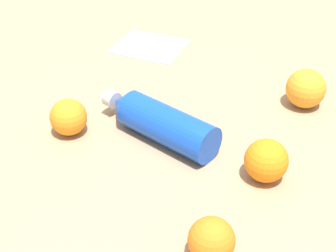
{
  "coord_description": "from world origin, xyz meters",
  "views": [
    {
      "loc": [
        0.55,
        -0.58,
        0.57
      ],
      "look_at": [
        -0.01,
        -0.05,
        0.04
      ],
      "focal_mm": 53.77,
      "sensor_mm": 36.0,
      "label": 1
    }
  ],
  "objects_px": {
    "water_bottle": "(159,122)",
    "folded_napkin": "(150,46)",
    "orange_3": "(68,117)",
    "orange_2": "(306,88)",
    "orange_1": "(266,161)",
    "orange_0": "(211,240)"
  },
  "relations": [
    {
      "from": "orange_2",
      "to": "folded_napkin",
      "type": "xyz_separation_m",
      "value": [
        -0.43,
        -0.05,
        -0.04
      ]
    },
    {
      "from": "water_bottle",
      "to": "orange_2",
      "type": "height_order",
      "value": "orange_2"
    },
    {
      "from": "orange_2",
      "to": "folded_napkin",
      "type": "height_order",
      "value": "orange_2"
    },
    {
      "from": "orange_1",
      "to": "folded_napkin",
      "type": "bearing_deg",
      "value": 159.06
    },
    {
      "from": "water_bottle",
      "to": "folded_napkin",
      "type": "distance_m",
      "value": 0.4
    },
    {
      "from": "orange_2",
      "to": "orange_3",
      "type": "bearing_deg",
      "value": -121.68
    },
    {
      "from": "orange_0",
      "to": "folded_napkin",
      "type": "distance_m",
      "value": 0.7
    },
    {
      "from": "orange_1",
      "to": "orange_2",
      "type": "bearing_deg",
      "value": 109.47
    },
    {
      "from": "water_bottle",
      "to": "orange_1",
      "type": "bearing_deg",
      "value": -173.04
    },
    {
      "from": "orange_0",
      "to": "orange_3",
      "type": "relative_size",
      "value": 0.95
    },
    {
      "from": "water_bottle",
      "to": "folded_napkin",
      "type": "xyz_separation_m",
      "value": [
        -0.31,
        0.25,
        -0.03
      ]
    },
    {
      "from": "orange_0",
      "to": "folded_napkin",
      "type": "relative_size",
      "value": 0.41
    },
    {
      "from": "orange_2",
      "to": "folded_napkin",
      "type": "distance_m",
      "value": 0.44
    },
    {
      "from": "orange_0",
      "to": "orange_3",
      "type": "distance_m",
      "value": 0.4
    },
    {
      "from": "water_bottle",
      "to": "orange_0",
      "type": "height_order",
      "value": "water_bottle"
    },
    {
      "from": "orange_2",
      "to": "orange_1",
      "type": "bearing_deg",
      "value": -70.53
    },
    {
      "from": "folded_napkin",
      "to": "water_bottle",
      "type": "bearing_deg",
      "value": -39.06
    },
    {
      "from": "orange_1",
      "to": "water_bottle",
      "type": "bearing_deg",
      "value": -166.78
    },
    {
      "from": "water_bottle",
      "to": "orange_3",
      "type": "relative_size",
      "value": 3.68
    },
    {
      "from": "orange_3",
      "to": "orange_1",
      "type": "bearing_deg",
      "value": 25.67
    },
    {
      "from": "folded_napkin",
      "to": "orange_3",
      "type": "bearing_deg",
      "value": -64.18
    },
    {
      "from": "orange_0",
      "to": "orange_1",
      "type": "relative_size",
      "value": 0.91
    }
  ]
}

